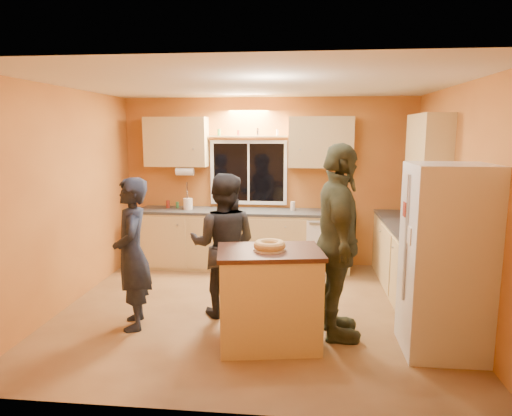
# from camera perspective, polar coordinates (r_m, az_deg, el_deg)

# --- Properties ---
(ground) EXTENTS (4.50, 4.50, 0.00)m
(ground) POSITION_cam_1_polar(r_m,az_deg,el_deg) (5.52, -0.25, -12.66)
(ground) COLOR brown
(ground) RESTS_ON ground
(room_shell) EXTENTS (4.54, 4.04, 2.61)m
(room_shell) POSITION_cam_1_polar(r_m,az_deg,el_deg) (5.53, 1.44, 4.70)
(room_shell) COLOR #CD8134
(room_shell) RESTS_ON ground
(back_counter) EXTENTS (4.23, 0.62, 0.90)m
(back_counter) POSITION_cam_1_polar(r_m,az_deg,el_deg) (6.99, 1.37, -3.95)
(back_counter) COLOR tan
(back_counter) RESTS_ON ground
(right_counter) EXTENTS (0.62, 1.84, 0.90)m
(right_counter) POSITION_cam_1_polar(r_m,az_deg,el_deg) (5.98, 19.36, -6.87)
(right_counter) COLOR tan
(right_counter) RESTS_ON ground
(refrigerator) EXTENTS (0.72, 0.70, 1.80)m
(refrigerator) POSITION_cam_1_polar(r_m,az_deg,el_deg) (4.64, 22.61, -6.04)
(refrigerator) COLOR silver
(refrigerator) RESTS_ON ground
(island) EXTENTS (1.09, 0.83, 0.96)m
(island) POSITION_cam_1_polar(r_m,az_deg,el_deg) (4.54, 1.68, -11.06)
(island) COLOR tan
(island) RESTS_ON ground
(bundt_pastry) EXTENTS (0.31, 0.31, 0.09)m
(bundt_pastry) POSITION_cam_1_polar(r_m,az_deg,el_deg) (4.38, 1.71, -4.68)
(bundt_pastry) COLOR tan
(bundt_pastry) RESTS_ON island
(person_left) EXTENTS (0.56, 0.68, 1.62)m
(person_left) POSITION_cam_1_polar(r_m,az_deg,el_deg) (5.02, -15.23, -5.53)
(person_left) COLOR black
(person_left) RESTS_ON ground
(person_center) EXTENTS (0.81, 0.64, 1.63)m
(person_center) POSITION_cam_1_polar(r_m,az_deg,el_deg) (5.19, -4.08, -4.65)
(person_center) COLOR black
(person_center) RESTS_ON ground
(person_right) EXTENTS (0.55, 1.19, 1.98)m
(person_right) POSITION_cam_1_polar(r_m,az_deg,el_deg) (4.62, 10.20, -4.32)
(person_right) COLOR #303622
(person_right) RESTS_ON ground
(mixing_bowl) EXTENTS (0.49, 0.49, 0.10)m
(mixing_bowl) POSITION_cam_1_polar(r_m,az_deg,el_deg) (6.93, 10.40, -0.04)
(mixing_bowl) COLOR #331711
(mixing_bowl) RESTS_ON back_counter
(utensil_crock) EXTENTS (0.14, 0.14, 0.17)m
(utensil_crock) POSITION_cam_1_polar(r_m,az_deg,el_deg) (7.08, -8.51, 0.51)
(utensil_crock) COLOR beige
(utensil_crock) RESTS_ON back_counter
(potted_plant) EXTENTS (0.38, 0.36, 0.34)m
(potted_plant) POSITION_cam_1_polar(r_m,az_deg,el_deg) (5.31, 20.38, -2.11)
(potted_plant) COLOR gray
(potted_plant) RESTS_ON right_counter
(red_box) EXTENTS (0.19, 0.17, 0.07)m
(red_box) POSITION_cam_1_polar(r_m,az_deg,el_deg) (6.64, 18.40, -0.92)
(red_box) COLOR maroon
(red_box) RESTS_ON right_counter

